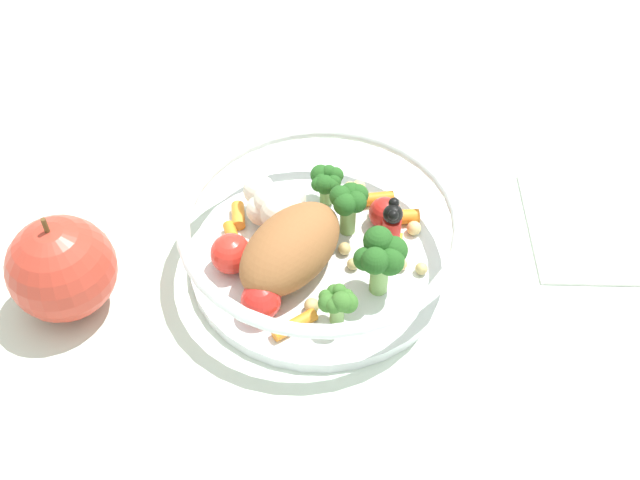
% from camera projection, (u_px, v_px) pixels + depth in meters
% --- Properties ---
extents(ground_plane, '(2.40, 2.40, 0.00)m').
position_uv_depth(ground_plane, '(335.00, 267.00, 0.61)').
color(ground_plane, silver).
extents(food_container, '(0.22, 0.22, 0.07)m').
position_uv_depth(food_container, '(312.00, 238.00, 0.59)').
color(food_container, white).
rests_on(food_container, ground_plane).
extents(loose_apple, '(0.08, 0.08, 0.09)m').
position_uv_depth(loose_apple, '(62.00, 269.00, 0.55)').
color(loose_apple, '#BC3828').
rests_on(loose_apple, ground_plane).
extents(folded_napkin, '(0.15, 0.14, 0.01)m').
position_uv_depth(folded_napkin, '(594.00, 226.00, 0.63)').
color(folded_napkin, white).
rests_on(folded_napkin, ground_plane).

